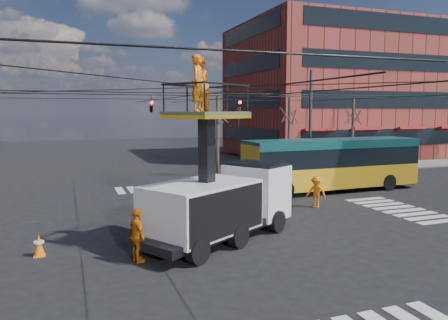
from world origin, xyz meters
TOP-DOWN VIEW (x-y plane):
  - ground at (0.00, 0.00)m, footprint 120.00×120.00m
  - sidewalk_ne at (21.00, 21.00)m, footprint 18.00×18.00m
  - crosswalks at (0.00, 0.00)m, footprint 22.40×22.40m
  - building_ne at (21.98, 23.98)m, footprint 20.06×16.06m
  - overhead_network at (-0.07, 0.40)m, footprint 24.24×24.24m
  - tree_a at (5.00, 13.50)m, footprint 2.00×2.00m
  - tree_b at (11.00, 13.50)m, footprint 2.00×2.00m
  - tree_c at (17.00, 13.50)m, footprint 2.00×2.00m
  - utility_truck at (-0.18, -1.83)m, footprint 7.17×5.62m
  - city_bus at (9.75, 5.58)m, footprint 11.38×2.96m
  - traffic_cone at (-6.64, -1.56)m, footprint 0.36×0.36m
  - worker_ground at (-3.57, -3.29)m, footprint 0.67×1.12m
  - flagger at (6.30, 1.79)m, footprint 1.11×1.19m

SIDE VIEW (x-z plane):
  - ground at x=0.00m, z-range 0.00..0.00m
  - crosswalks at x=0.00m, z-range 0.00..0.02m
  - sidewalk_ne at x=21.00m, z-range 0.00..0.12m
  - traffic_cone at x=-6.64m, z-range 0.00..0.76m
  - flagger at x=6.30m, z-range 0.00..1.62m
  - worker_ground at x=-3.57m, z-range 0.00..1.79m
  - city_bus at x=9.75m, z-range 0.12..3.32m
  - utility_truck at x=-0.18m, z-range -1.26..5.62m
  - overhead_network at x=-0.07m, z-range 0.29..8.29m
  - tree_a at x=5.00m, z-range 1.63..7.63m
  - tree_b at x=11.00m, z-range 1.63..7.63m
  - tree_c at x=17.00m, z-range 1.63..7.63m
  - building_ne at x=21.98m, z-range 0.00..14.00m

